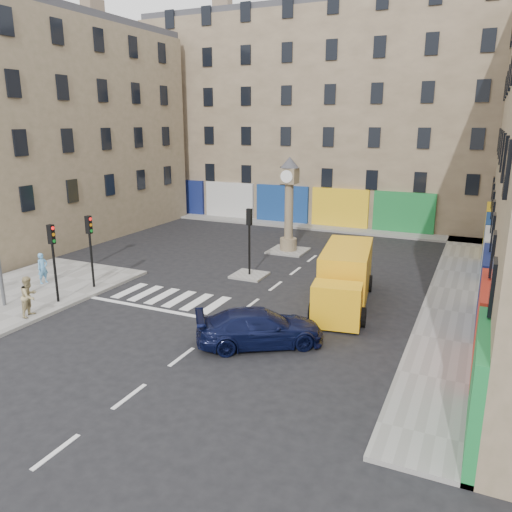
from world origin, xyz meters
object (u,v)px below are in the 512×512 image
Objects in this scene: traffic_light_island at (249,231)px; pedestrian_blue at (43,268)px; traffic_light_left_far at (90,240)px; traffic_light_left_near at (53,251)px; yellow_van at (345,277)px; clock_pillar at (289,199)px; navy_sedan at (260,328)px; pedestrian_tan at (29,296)px.

traffic_light_island reaches higher than pedestrian_blue.
traffic_light_left_near is at bearing -90.00° from traffic_light_left_far.
clock_pillar is at bearing 117.72° from yellow_van.
traffic_light_left_near is 0.76× the size of navy_sedan.
pedestrian_blue is at bearing 147.69° from traffic_light_left_near.
clock_pillar reaches higher than yellow_van.
traffic_light_left_far is 2.06× the size of pedestrian_tan.
clock_pillar reaches higher than navy_sedan.
clock_pillar is (6.30, 13.80, 0.93)m from traffic_light_left_near.
pedestrian_tan is (-6.00, -9.63, -1.54)m from traffic_light_island.
pedestrian_tan is at bearing -131.62° from pedestrian_blue.
yellow_van reaches higher than pedestrian_tan.
traffic_light_island is (6.30, 7.80, -0.03)m from traffic_light_left_near.
traffic_light_island is at bearing 51.07° from traffic_light_left_near.
navy_sedan is (4.17, -13.82, -2.84)m from clock_pillar.
traffic_light_left_near is 0.61× the size of clock_pillar.
traffic_light_island is 2.28× the size of pedestrian_blue.
traffic_light_left_near is 10.64m from navy_sedan.
pedestrian_blue is at bearing -167.58° from traffic_light_left_far.
pedestrian_tan is (0.30, -1.83, -1.57)m from traffic_light_left_near.
clock_pillar reaches higher than traffic_light_left_near.
clock_pillar is at bearing -29.60° from pedestrian_blue.
traffic_light_left_near reaches higher than pedestrian_blue.
yellow_van is at bearing -67.13° from pedestrian_blue.
traffic_light_left_near reaches higher than yellow_van.
traffic_light_left_near is at bearing -114.73° from pedestrian_blue.
traffic_light_left_near is 2.40m from traffic_light_left_far.
pedestrian_blue is (-15.01, -4.10, -0.31)m from yellow_van.
traffic_light_island is 0.51× the size of yellow_van.
traffic_light_island reaches higher than navy_sedan.
traffic_light_left_near reaches higher than traffic_light_island.
navy_sedan is 6.18m from yellow_van.
traffic_light_left_far is at bearing -69.99° from pedestrian_blue.
pedestrian_blue is at bearing 48.47° from navy_sedan.
clock_pillar is (6.30, 11.40, 0.93)m from traffic_light_left_far.
pedestrian_blue is at bearing -173.70° from yellow_van.
yellow_van is (5.90, -1.92, -1.32)m from traffic_light_island.
clock_pillar reaches higher than traffic_light_island.
traffic_light_left_far is 1.00× the size of traffic_light_island.
pedestrian_blue is (-13.28, 1.80, 0.25)m from navy_sedan.
traffic_light_left_near and traffic_light_left_far have the same top height.
pedestrian_tan is at bearing 66.27° from navy_sedan.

